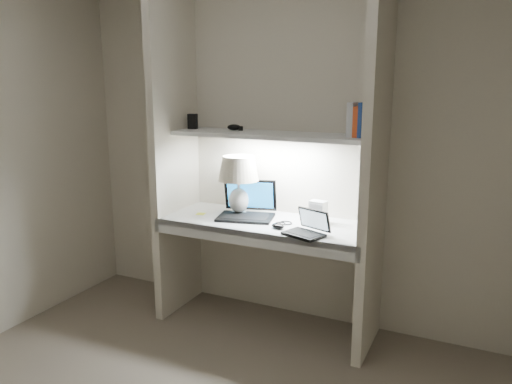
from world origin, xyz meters
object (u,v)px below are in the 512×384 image
Objects in this scene: laptop_main at (247,209)px; book_row at (365,121)px; table_lamp at (239,175)px; laptop_netbook at (307,229)px; speaker at (318,212)px.

laptop_main is 1.02m from book_row.
laptop_netbook is (0.61, -0.24, -0.25)m from table_lamp.
table_lamp is at bearing -177.31° from book_row.
table_lamp is 1.44× the size of laptop_netbook.
table_lamp is 0.96m from book_row.
laptop_netbook is 1.92× the size of speaker.
table_lamp reaches higher than laptop_main.
table_lamp is 1.97× the size of book_row.
laptop_netbook is at bearing -36.55° from laptop_main.
book_row is (0.87, 0.04, 0.41)m from table_lamp.
speaker is (0.58, 0.04, -0.21)m from table_lamp.
laptop_main is 0.58m from laptop_netbook.
book_row reaches higher than laptop_netbook.
book_row reaches higher than speaker.
laptop_main is 0.51m from speaker.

